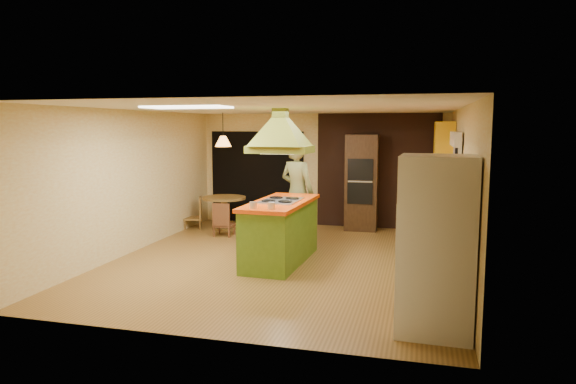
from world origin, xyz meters
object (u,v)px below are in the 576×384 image
(kitchen_island, at_px, (281,231))
(dining_table, at_px, (224,207))
(man, at_px, (297,193))
(refrigerator, at_px, (436,245))
(canister_large, at_px, (433,191))
(wall_oven, at_px, (362,182))

(kitchen_island, height_order, dining_table, kitchen_island)
(kitchen_island, distance_m, dining_table, 3.00)
(man, height_order, refrigerator, man)
(dining_table, bearing_deg, refrigerator, -47.59)
(kitchen_island, xyz_separation_m, man, (-0.05, 1.37, 0.46))
(kitchen_island, xyz_separation_m, dining_table, (-1.91, 2.32, -0.02))
(canister_large, bearing_deg, kitchen_island, -142.79)
(dining_table, relative_size, canister_large, 4.52)
(man, relative_size, refrigerator, 1.02)
(refrigerator, height_order, dining_table, refrigerator)
(man, height_order, dining_table, man)
(dining_table, bearing_deg, man, -27.16)
(dining_table, xyz_separation_m, canister_large, (4.33, -0.48, 0.53))
(wall_oven, relative_size, dining_table, 2.18)
(wall_oven, bearing_deg, refrigerator, -77.13)
(man, bearing_deg, canister_large, -145.93)
(man, height_order, wall_oven, wall_oven)
(canister_large, bearing_deg, dining_table, 173.71)
(man, height_order, canister_large, man)
(wall_oven, xyz_separation_m, dining_table, (-2.88, -0.70, -0.53))
(kitchen_island, distance_m, man, 1.45)
(kitchen_island, height_order, wall_oven, wall_oven)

